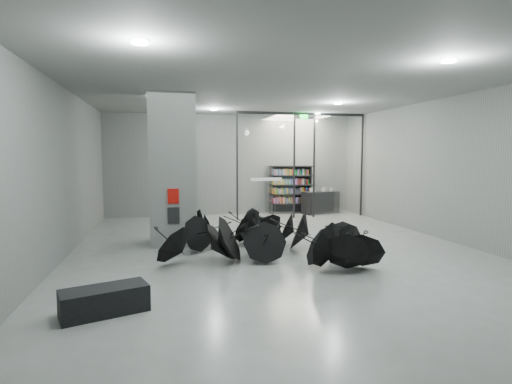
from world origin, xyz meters
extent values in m
plane|color=gray|center=(0.00, 0.00, 0.00)|extent=(14.00, 14.00, 0.00)
cube|color=gray|center=(0.00, 0.00, 4.00)|extent=(10.00, 14.00, 0.02)
cube|color=#5A5C5A|center=(0.00, 7.00, 2.00)|extent=(10.00, 0.02, 4.00)
cube|color=#5A5C5A|center=(-5.00, 0.00, 2.00)|extent=(0.02, 14.00, 4.00)
cube|color=#5A5C5A|center=(5.00, 0.00, 2.00)|extent=(0.02, 14.00, 4.00)
cube|color=slate|center=(-2.50, 2.00, 2.00)|extent=(1.20, 1.20, 4.00)
cube|color=#A50A07|center=(-2.50, 1.38, 1.35)|extent=(0.28, 0.04, 0.38)
cube|color=black|center=(-2.50, 1.38, 0.85)|extent=(0.30, 0.03, 0.42)
cube|color=#0CE533|center=(2.40, 5.30, 3.82)|extent=(0.30, 0.06, 0.15)
cube|color=silver|center=(1.00, 5.50, 2.00)|extent=(2.20, 0.02, 3.95)
cube|color=silver|center=(3.90, 5.50, 2.00)|extent=(2.00, 0.02, 3.95)
cube|color=black|center=(-0.10, 5.50, 2.00)|extent=(0.06, 0.06, 4.00)
cube|color=black|center=(2.10, 5.50, 2.00)|extent=(0.06, 0.06, 4.00)
cube|color=black|center=(2.90, 5.50, 2.00)|extent=(0.06, 0.06, 4.00)
cube|color=black|center=(4.90, 5.50, 2.00)|extent=(0.06, 0.06, 4.00)
cube|color=black|center=(2.40, 5.50, 3.95)|extent=(5.00, 0.08, 0.10)
cube|color=black|center=(-3.62, -2.77, 0.20)|extent=(1.36, 0.91, 0.40)
cube|color=black|center=(3.54, 6.37, 0.46)|extent=(1.63, 0.97, 0.91)
camera|label=1|loc=(-2.69, -8.99, 2.38)|focal=28.04mm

